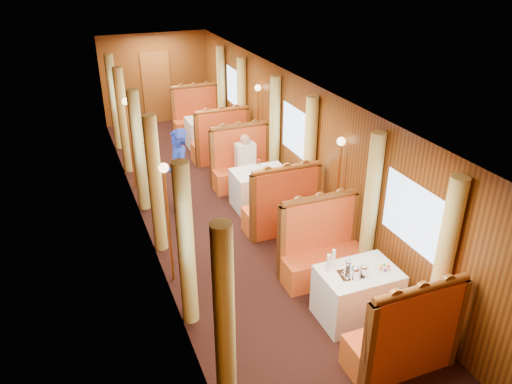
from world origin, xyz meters
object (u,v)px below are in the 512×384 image
fruit_plate (385,269)px  rose_vase_far (209,112)px  tea_tray (352,274)px  banquette_mid_aft (242,167)px  teapot_back (348,266)px  banquette_mid_fwd (282,210)px  teapot_right (363,272)px  table_far (208,133)px  banquette_near_aft (321,253)px  teapot_left (356,274)px  banquette_far_fwd (221,144)px  rose_vase_mid (259,163)px  banquette_far_aft (197,119)px  table_mid (260,189)px  table_near (357,294)px  passenger (246,157)px  steward (179,173)px  banquette_near_fwd (403,341)px

fruit_plate → rose_vase_far: (-0.29, 7.06, 0.16)m
tea_tray → rose_vase_far: size_ratio=0.94×
banquette_mid_aft → teapot_back: (-0.13, -4.44, 0.39)m
banquette_mid_fwd → teapot_back: bearing=-93.1°
teapot_right → table_far: bearing=82.5°
tea_tray → rose_vase_far: bearing=88.6°
banquette_near_aft → teapot_left: banquette_near_aft is taller
banquette_mid_fwd → teapot_right: banquette_mid_fwd is taller
banquette_mid_fwd → fruit_plate: banquette_mid_fwd is taller
banquette_far_fwd → rose_vase_far: size_ratio=3.72×
fruit_plate → rose_vase_mid: bearing=95.6°
banquette_near_aft → table_far: bearing=90.0°
table_far → banquette_far_fwd: (0.00, -1.01, 0.05)m
banquette_far_aft → teapot_back: size_ratio=8.67×
banquette_near_aft → banquette_mid_aft: (0.00, 3.50, 0.00)m
fruit_plate → banquette_far_fwd: bearing=93.1°
table_mid → teapot_left: 3.66m
teapot_back → rose_vase_mid: rose_vase_mid is taller
table_far → rose_vase_far: rose_vase_far is taller
table_near → banquette_far_fwd: banquette_far_fwd is taller
table_near → banquette_mid_fwd: bearing=90.0°
teapot_right → rose_vase_mid: size_ratio=0.44×
fruit_plate → passenger: (-0.33, 4.39, -0.03)m
banquette_far_aft → steward: 4.54m
banquette_mid_aft → tea_tray: 4.56m
banquette_near_fwd → banquette_mid_aft: size_ratio=1.00×
fruit_plate → rose_vase_mid: 3.62m
teapot_left → rose_vase_far: rose_vase_far is taller
steward → banquette_mid_fwd: bearing=49.0°
rose_vase_far → passenger: size_ratio=0.47×
banquette_near_fwd → teapot_back: banquette_near_fwd is taller
banquette_far_fwd → rose_vase_far: (0.03, 0.98, 0.50)m
table_near → steward: (-1.51, 3.75, 0.48)m
table_far → rose_vase_mid: rose_vase_mid is taller
banquette_near_fwd → banquette_near_aft: (0.00, 2.03, 0.00)m
banquette_far_aft → teapot_back: 7.95m
table_far → rose_vase_far: size_ratio=2.92×
banquette_mid_aft → rose_vase_far: bearing=89.2°
teapot_right → rose_vase_far: bearing=82.3°
teapot_back → rose_vase_mid: (0.11, 3.43, 0.11)m
banquette_near_fwd → tea_tray: bearing=98.0°
banquette_near_aft → banquette_far_aft: bearing=90.0°
table_near → banquette_far_fwd: (0.00, 5.99, 0.05)m
tea_tray → banquette_far_aft: bearing=89.0°
table_far → passenger: bearing=-90.0°
table_near → banquette_near_fwd: size_ratio=0.78×
teapot_left → banquette_far_aft: bearing=79.3°
tea_tray → fruit_plate: size_ratio=1.41×
banquette_mid_fwd → rose_vase_mid: (-0.02, 1.02, 0.50)m
table_far → teapot_right: bearing=-90.1°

